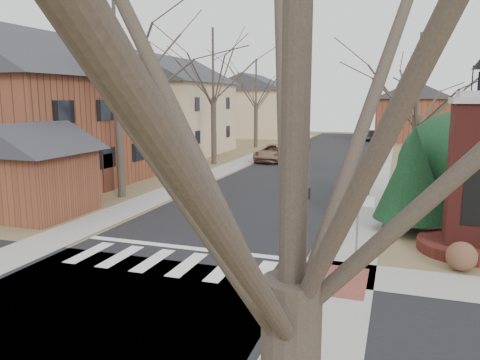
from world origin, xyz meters
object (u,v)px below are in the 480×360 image
at_px(sign_post, 358,208).
at_px(distant_car, 370,135).
at_px(traffic_signal_pole, 306,193).
at_px(pickup_truck, 273,153).
at_px(brick_gate_monument, 472,189).

bearing_deg(sign_post, distant_car, 92.80).
bearing_deg(traffic_signal_pole, sign_post, 47.57).
bearing_deg(sign_post, pickup_truck, 110.49).
bearing_deg(sign_post, traffic_signal_pole, -132.43).
relative_size(traffic_signal_pole, sign_post, 1.64).
bearing_deg(distant_car, sign_post, 87.81).
bearing_deg(pickup_truck, sign_post, -68.07).
height_order(traffic_signal_pole, sign_post, traffic_signal_pole).
distance_m(sign_post, distant_car, 44.91).
relative_size(brick_gate_monument, distant_car, 1.67).
bearing_deg(pickup_truck, traffic_signal_pole, -71.90).
relative_size(brick_gate_monument, pickup_truck, 1.31).
xyz_separation_m(pickup_truck, distant_car, (6.42, 21.79, -0.05)).
height_order(traffic_signal_pole, brick_gate_monument, brick_gate_monument).
height_order(sign_post, pickup_truck, sign_post).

